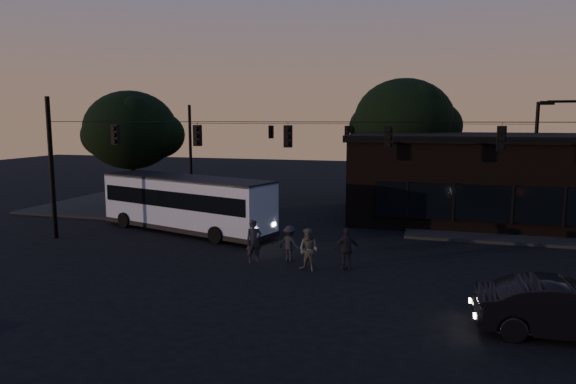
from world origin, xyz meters
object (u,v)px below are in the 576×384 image
(pedestrian_a, at_px, (254,241))
(pedestrian_c, at_px, (347,249))
(building, at_px, (476,177))
(pedestrian_b, at_px, (308,250))
(car, at_px, (566,310))
(bus, at_px, (186,201))
(pedestrian_d, at_px, (290,243))

(pedestrian_a, distance_m, pedestrian_c, 4.15)
(building, bearing_deg, pedestrian_b, -117.91)
(car, distance_m, pedestrian_a, 12.44)
(pedestrian_c, bearing_deg, building, -136.15)
(pedestrian_c, bearing_deg, bus, -48.56)
(bus, height_order, pedestrian_d, bus)
(pedestrian_d, bearing_deg, car, 167.45)
(pedestrian_d, bearing_deg, pedestrian_a, 41.77)
(pedestrian_b, xyz_separation_m, pedestrian_d, (-1.19, 1.29, -0.10))
(pedestrian_d, bearing_deg, bus, -13.40)
(pedestrian_c, relative_size, pedestrian_d, 1.12)
(building, xyz_separation_m, bus, (-15.98, -8.57, -0.96))
(car, xyz_separation_m, pedestrian_a, (-11.41, 4.95, 0.13))
(car, distance_m, pedestrian_b, 9.78)
(pedestrian_c, distance_m, pedestrian_d, 2.78)
(bus, height_order, pedestrian_a, bus)
(building, xyz_separation_m, pedestrian_d, (-8.67, -12.84, -1.90))
(car, relative_size, pedestrian_c, 2.79)
(pedestrian_b, bearing_deg, pedestrian_c, 41.55)
(car, bearing_deg, pedestrian_d, 58.23)
(pedestrian_a, height_order, pedestrian_c, pedestrian_a)
(building, height_order, pedestrian_c, building)
(building, relative_size, bus, 1.36)
(pedestrian_c, bearing_deg, car, 123.39)
(car, height_order, pedestrian_b, pedestrian_b)
(pedestrian_b, bearing_deg, building, 81.12)
(building, distance_m, car, 18.61)
(building, xyz_separation_m, pedestrian_a, (-10.13, -13.52, -1.75))
(building, bearing_deg, bus, -151.80)
(building, distance_m, pedestrian_d, 15.61)
(car, distance_m, pedestrian_d, 11.43)
(pedestrian_a, relative_size, pedestrian_b, 1.06)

